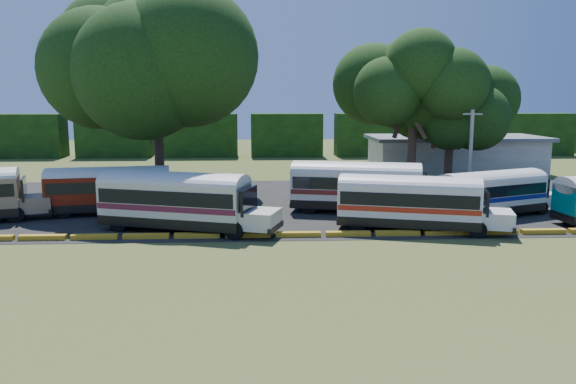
{
  "coord_description": "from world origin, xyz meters",
  "views": [
    {
      "loc": [
        -3.72,
        -31.55,
        8.23
      ],
      "look_at": [
        -1.87,
        6.0,
        1.89
      ],
      "focal_mm": 35.0,
      "sensor_mm": 36.0,
      "label": 1
    }
  ],
  "objects_px": {
    "bus_red": "(113,187)",
    "bus_white_red": "(412,200)",
    "tree_west": "(155,55)",
    "bus_cream_west": "(178,198)"
  },
  "relations": [
    {
      "from": "bus_cream_west",
      "to": "bus_white_red",
      "type": "xyz_separation_m",
      "value": [
        14.53,
        -0.58,
        -0.14
      ]
    },
    {
      "from": "bus_red",
      "to": "tree_west",
      "type": "xyz_separation_m",
      "value": [
        2.03,
        7.57,
        9.74
      ]
    },
    {
      "from": "bus_cream_west",
      "to": "tree_west",
      "type": "height_order",
      "value": "tree_west"
    },
    {
      "from": "tree_west",
      "to": "bus_red",
      "type": "bearing_deg",
      "value": -104.99
    },
    {
      "from": "bus_red",
      "to": "bus_white_red",
      "type": "relative_size",
      "value": 0.98
    },
    {
      "from": "bus_cream_west",
      "to": "tree_west",
      "type": "xyz_separation_m",
      "value": [
        -3.4,
        13.13,
        9.59
      ]
    },
    {
      "from": "bus_white_red",
      "to": "tree_west",
      "type": "height_order",
      "value": "tree_west"
    },
    {
      "from": "bus_red",
      "to": "bus_white_red",
      "type": "height_order",
      "value": "bus_white_red"
    },
    {
      "from": "bus_white_red",
      "to": "tree_west",
      "type": "xyz_separation_m",
      "value": [
        -17.93,
        13.71,
        9.73
      ]
    },
    {
      "from": "bus_red",
      "to": "bus_cream_west",
      "type": "xyz_separation_m",
      "value": [
        5.42,
        -5.56,
        0.15
      ]
    }
  ]
}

